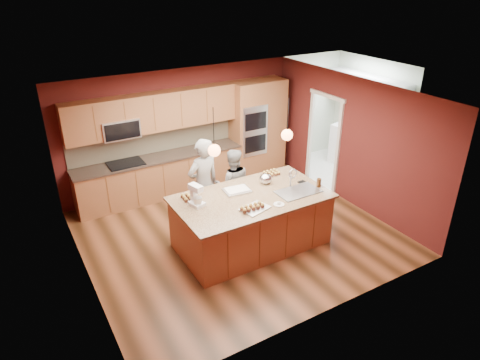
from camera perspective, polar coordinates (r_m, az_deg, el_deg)
floor at (r=8.30m, az=-0.47°, el=-7.06°), size 5.50×5.50×0.00m
ceiling at (r=7.19m, az=-0.55°, el=11.29°), size 5.50×5.50×0.00m
wall_back at (r=9.74m, az=-7.91°, el=6.70°), size 5.50×0.00×5.50m
wall_front at (r=5.87m, az=11.84°, el=-7.32°), size 5.50×0.00×5.50m
wall_left at (r=6.85m, az=-20.90°, el=-3.46°), size 0.00×5.00×5.00m
wall_right at (r=9.22m, az=14.53°, el=4.99°), size 0.00×5.00×5.00m
cabinet_run at (r=9.43m, az=-10.97°, el=3.42°), size 3.74×0.64×2.30m
oven_column at (r=10.36m, az=2.31°, el=6.94°), size 1.30×0.62×2.30m
doorway_trim at (r=9.85m, az=11.06°, el=4.83°), size 0.08×1.11×2.20m
laundry_room at (r=10.95m, az=16.65°, el=11.31°), size 2.60×2.70×2.70m
pendant_left at (r=6.74m, az=-3.46°, el=3.99°), size 0.20×0.20×0.80m
pendant_right at (r=7.44m, az=6.29°, el=6.02°), size 0.20×0.20×0.80m
island at (r=7.72m, az=1.62°, el=-5.35°), size 2.70×1.51×1.37m
person_left at (r=8.11m, az=-4.90°, el=-0.56°), size 0.72×0.53×1.82m
person_right at (r=8.45m, az=-1.00°, el=-0.62°), size 0.87×0.78×1.49m
stand_mixer at (r=7.17m, az=-5.86°, el=-2.21°), size 0.26×0.31×0.37m
sheet_cake at (r=7.63m, az=-0.41°, el=-1.37°), size 0.50×0.39×0.05m
cooling_rack at (r=7.09m, az=2.01°, el=-3.80°), size 0.53×0.44×0.02m
mixing_bowl at (r=7.91m, az=3.44°, el=0.19°), size 0.24×0.24×0.20m
plate at (r=7.24m, az=5.21°, el=-3.26°), size 0.19×0.19×0.01m
tumbler at (r=7.91m, az=10.46°, el=-0.36°), size 0.08×0.08×0.16m
phone at (r=8.06m, az=8.18°, el=-0.22°), size 0.15×0.09×0.01m
cupcakes_left at (r=7.42m, az=-7.14°, el=-2.30°), size 0.17×0.26×0.08m
cupcakes_rack at (r=7.04m, az=1.64°, el=-3.60°), size 0.43×0.17×0.08m
cupcakes_right at (r=8.28m, az=4.23°, el=0.95°), size 0.32×0.24×0.07m
washer at (r=11.09m, az=16.30°, el=3.93°), size 0.72×0.75×1.11m
dryer at (r=11.51m, az=13.96°, el=4.75°), size 0.77×0.78×1.02m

